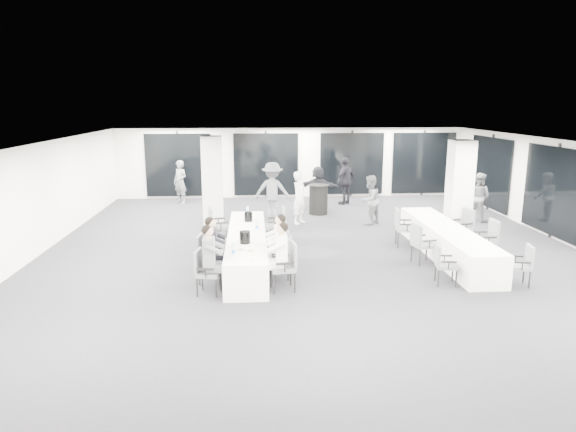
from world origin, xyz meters
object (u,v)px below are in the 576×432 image
object	(u,v)px
banquet_table_main	(247,248)
standing_guest_f	(318,185)
chair_main_left_near	(205,269)
standing_guest_a	(300,194)
chair_main_right_far	(278,223)
chair_main_right_near	(287,263)
chair_main_left_mid	(211,247)
chair_main_right_second	(284,255)
chair_main_left_far	(216,224)
chair_side_left_mid	(421,241)
chair_side_right_far	(463,225)
standing_guest_d	(346,178)
chair_main_right_mid	(282,245)
chair_side_left_near	(443,262)
chair_side_left_far	(402,225)
banquet_table_side	(446,242)
chair_main_left_fourth	(214,236)
chair_main_left_second	(207,255)
chair_side_right_mid	(487,238)
standing_guest_h	(479,194)
ice_bucket_far	(248,217)
standing_guest_b	(370,197)
chair_main_right_fourth	(280,234)
standing_guest_c	(272,187)
ice_bucket_near	(245,237)
chair_side_right_near	(523,263)
cocktail_table	(318,199)
standing_guest_g	(180,179)

from	to	relation	value
banquet_table_main	standing_guest_f	size ratio (longest dim) A/B	2.83
chair_main_left_near	standing_guest_a	size ratio (longest dim) A/B	0.49
chair_main_right_far	chair_main_right_near	bearing A→B (deg)	180.00
chair_main_left_mid	chair_main_right_second	size ratio (longest dim) A/B	0.97
chair_main_left_far	chair_side_left_mid	bearing A→B (deg)	57.39
chair_side_right_far	standing_guest_d	size ratio (longest dim) A/B	0.49
chair_main_right_mid	chair_side_left_near	bearing A→B (deg)	-120.74
chair_side_left_far	standing_guest_d	world-z (taller)	standing_guest_d
banquet_table_side	chair_main_left_fourth	size ratio (longest dim) A/B	5.46
chair_main_left_second	chair_main_left_mid	distance (m)	0.94
chair_main_right_second	chair_side_left_far	xyz separation A→B (m)	(3.33, 2.34, 0.06)
chair_side_left_near	chair_side_right_mid	bearing A→B (deg)	141.99
chair_main_left_far	standing_guest_h	xyz separation A→B (m)	(8.33, 2.37, 0.31)
chair_main_left_mid	standing_guest_f	xyz separation A→B (m)	(3.36, 6.71, 0.37)
banquet_table_side	chair_main_right_mid	bearing A→B (deg)	-174.34
standing_guest_h	ice_bucket_far	world-z (taller)	standing_guest_h
banquet_table_main	standing_guest_b	bearing A→B (deg)	44.74
standing_guest_d	standing_guest_f	distance (m)	1.36
chair_main_right_mid	chair_main_right_fourth	size ratio (longest dim) A/B	0.98
standing_guest_c	chair_main_left_far	bearing A→B (deg)	73.70
chair_side_right_far	standing_guest_a	distance (m)	5.09
chair_side_right_mid	ice_bucket_near	world-z (taller)	chair_side_right_mid
chair_side_right_near	chair_main_left_near	bearing A→B (deg)	101.07
standing_guest_b	standing_guest_d	distance (m)	3.31
chair_main_left_second	chair_side_left_far	world-z (taller)	chair_main_left_second
banquet_table_main	chair_main_left_far	bearing A→B (deg)	116.54
standing_guest_f	ice_bucket_far	distance (m)	5.72
banquet_table_side	standing_guest_f	xyz separation A→B (m)	(-2.46, 6.17, 0.51)
cocktail_table	standing_guest_a	size ratio (longest dim) A/B	0.54
banquet_table_side	chair_main_left_near	world-z (taller)	chair_main_left_near
standing_guest_b	chair_side_left_far	bearing A→B (deg)	52.12
standing_guest_b	chair_main_left_far	bearing A→B (deg)	-20.30
standing_guest_g	chair_side_right_mid	bearing A→B (deg)	-6.82
chair_main_right_fourth	banquet_table_main	bearing A→B (deg)	127.09
chair_main_left_near	chair_main_left_far	xyz separation A→B (m)	(-0.01, 3.64, 0.07)
chair_main_left_near	chair_main_right_near	xyz separation A→B (m)	(1.67, 0.11, 0.05)
chair_side_left_mid	chair_side_right_near	xyz separation A→B (m)	(1.66, -1.63, -0.05)
banquet_table_side	standing_guest_b	world-z (taller)	standing_guest_b
chair_side_left_near	standing_guest_d	distance (m)	8.88
banquet_table_side	chair_side_left_far	size ratio (longest dim) A/B	4.91
standing_guest_b	banquet_table_side	bearing A→B (deg)	63.01
cocktail_table	chair_main_left_fourth	xyz separation A→B (m)	(-3.26, -4.83, 0.00)
chair_main_left_far	chair_side_right_near	distance (m)	7.58
chair_main_right_far	standing_guest_c	distance (m)	3.19
chair_side_left_mid	standing_guest_a	xyz separation A→B (m)	(-2.52, 4.39, 0.40)
chair_main_right_fourth	chair_side_left_far	xyz separation A→B (m)	(3.33, 0.48, 0.07)
cocktail_table	chair_side_left_far	bearing A→B (deg)	-67.69
chair_main_left_second	chair_side_left_mid	xyz separation A→B (m)	(5.00, 0.94, -0.04)
chair_main_left_far	standing_guest_c	xyz separation A→B (m)	(1.65, 3.17, 0.48)
chair_main_left_mid	chair_main_left_far	xyz separation A→B (m)	(-0.01, 1.99, 0.08)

